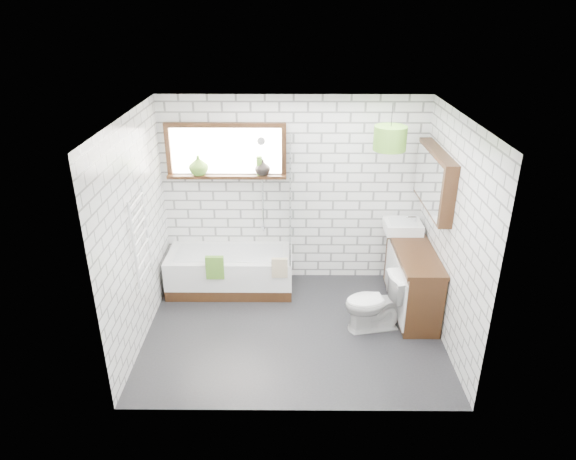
{
  "coord_description": "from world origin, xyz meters",
  "views": [
    {
      "loc": [
        -0.02,
        -5.02,
        3.57
      ],
      "look_at": [
        -0.06,
        0.25,
        1.17
      ],
      "focal_mm": 32.0,
      "sensor_mm": 36.0,
      "label": 1
    }
  ],
  "objects_px": {
    "vanity": "(412,278)",
    "toilet": "(375,303)",
    "bathtub": "(231,271)",
    "basin": "(403,226)",
    "pendant": "(390,138)"
  },
  "relations": [
    {
      "from": "vanity",
      "to": "toilet",
      "type": "xyz_separation_m",
      "value": [
        -0.53,
        -0.48,
        -0.06
      ]
    },
    {
      "from": "basin",
      "to": "toilet",
      "type": "xyz_separation_m",
      "value": [
        -0.47,
        -0.98,
        -0.53
      ]
    },
    {
      "from": "vanity",
      "to": "toilet",
      "type": "relative_size",
      "value": 2.03
    },
    {
      "from": "pendant",
      "to": "basin",
      "type": "bearing_deg",
      "value": 40.29
    },
    {
      "from": "basin",
      "to": "pendant",
      "type": "relative_size",
      "value": 1.23
    },
    {
      "from": "vanity",
      "to": "toilet",
      "type": "height_order",
      "value": "vanity"
    },
    {
      "from": "basin",
      "to": "toilet",
      "type": "bearing_deg",
      "value": -115.54
    },
    {
      "from": "pendant",
      "to": "toilet",
      "type": "bearing_deg",
      "value": -102.55
    },
    {
      "from": "bathtub",
      "to": "vanity",
      "type": "xyz_separation_m",
      "value": [
        2.3,
        -0.42,
        0.14
      ]
    },
    {
      "from": "bathtub",
      "to": "vanity",
      "type": "bearing_deg",
      "value": -10.45
    },
    {
      "from": "bathtub",
      "to": "pendant",
      "type": "distance_m",
      "value": 2.67
    },
    {
      "from": "bathtub",
      "to": "vanity",
      "type": "distance_m",
      "value": 2.34
    },
    {
      "from": "bathtub",
      "to": "toilet",
      "type": "bearing_deg",
      "value": -27.07
    },
    {
      "from": "pendant",
      "to": "vanity",
      "type": "bearing_deg",
      "value": -32.88
    },
    {
      "from": "basin",
      "to": "toilet",
      "type": "relative_size",
      "value": 0.66
    }
  ]
}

